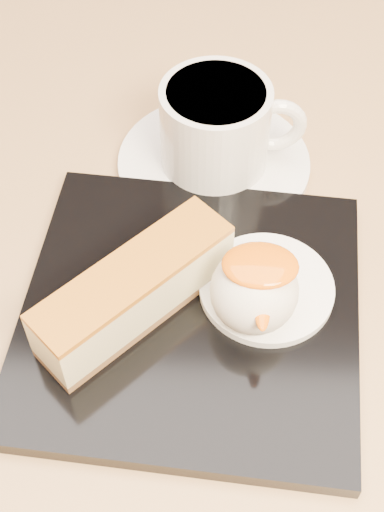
# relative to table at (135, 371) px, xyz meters

# --- Properties ---
(table) EXTENTS (0.80, 0.80, 0.72)m
(table) POSITION_rel_table_xyz_m (0.00, 0.00, 0.00)
(table) COLOR black
(table) RESTS_ON ground
(dessert_plate) EXTENTS (0.24, 0.24, 0.01)m
(dessert_plate) POSITION_rel_table_xyz_m (0.05, -0.04, 0.16)
(dessert_plate) COLOR black
(dessert_plate) RESTS_ON table
(cheesecake) EXTENTS (0.12, 0.13, 0.04)m
(cheesecake) POSITION_rel_table_xyz_m (0.02, -0.05, 0.19)
(cheesecake) COLOR brown
(cheesecake) RESTS_ON dessert_plate
(cream_smear) EXTENTS (0.09, 0.09, 0.01)m
(cream_smear) POSITION_rel_table_xyz_m (0.10, -0.03, 0.17)
(cream_smear) COLOR white
(cream_smear) RESTS_ON dessert_plate
(ice_cream_scoop) EXTENTS (0.06, 0.06, 0.06)m
(ice_cream_scoop) POSITION_rel_table_xyz_m (0.09, -0.05, 0.19)
(ice_cream_scoop) COLOR white
(ice_cream_scoop) RESTS_ON cream_smear
(mango_sauce) EXTENTS (0.05, 0.04, 0.01)m
(mango_sauce) POSITION_rel_table_xyz_m (0.09, -0.04, 0.22)
(mango_sauce) COLOR orange
(mango_sauce) RESTS_ON ice_cream_scoop
(mint_sprig) EXTENTS (0.03, 0.02, 0.00)m
(mint_sprig) POSITION_rel_table_xyz_m (0.07, -0.00, 0.17)
(mint_sprig) COLOR #2E8D2E
(mint_sprig) RESTS_ON cream_smear
(saucer) EXTENTS (0.15, 0.15, 0.01)m
(saucer) POSITION_rel_table_xyz_m (0.06, 0.10, 0.16)
(saucer) COLOR white
(saucer) RESTS_ON table
(coffee_cup) EXTENTS (0.11, 0.08, 0.07)m
(coffee_cup) POSITION_rel_table_xyz_m (0.06, 0.10, 0.20)
(coffee_cup) COLOR white
(coffee_cup) RESTS_ON saucer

